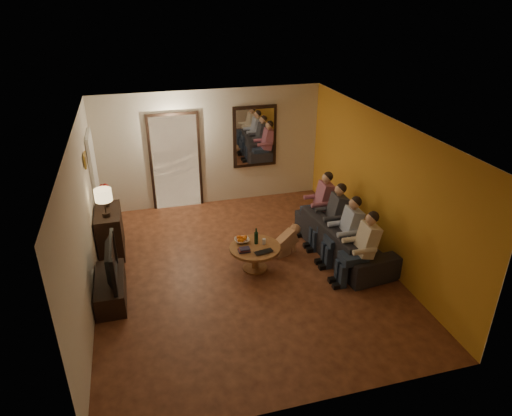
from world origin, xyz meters
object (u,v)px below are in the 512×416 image
object	(u,v)px
sofa	(343,238)
bowl	(242,240)
tv_stand	(111,289)
laptop	(265,253)
person_d	(321,205)
wine_bottle	(256,236)
table_lamp	(104,203)
person_c	(333,219)
person_b	(347,234)
person_a	(363,251)
coffee_table	(255,258)
dog	(286,240)
tv	(106,262)
dresser	(110,232)

from	to	relation	value
sofa	bowl	world-z (taller)	sofa
tv_stand	laptop	distance (m)	2.57
sofa	person_d	size ratio (longest dim) A/B	1.91
bowl	wine_bottle	size ratio (longest dim) A/B	0.84
table_lamp	person_d	bearing A→B (deg)	-1.31
sofa	person_c	distance (m)	0.41
person_b	person_a	bearing A→B (deg)	-90.00
table_lamp	person_d	distance (m)	4.11
table_lamp	wine_bottle	size ratio (longest dim) A/B	1.74
coffee_table	sofa	bearing A→B (deg)	2.08
person_b	wine_bottle	xyz separation A→B (m)	(-1.57, 0.34, 0.01)
person_a	dog	distance (m)	1.54
tv	dog	world-z (taller)	tv
bowl	person_a	bearing A→B (deg)	-30.42
tv_stand	coffee_table	size ratio (longest dim) A/B	1.29
tv_stand	person_d	distance (m)	4.26
dog	bowl	xyz separation A→B (m)	(-0.88, -0.13, 0.20)
sofa	person_b	bearing A→B (deg)	155.17
dog	person_b	bearing A→B (deg)	-55.55
coffee_table	table_lamp	bearing A→B (deg)	156.69
sofa	wine_bottle	world-z (taller)	wine_bottle
person_a	person_b	bearing A→B (deg)	90.00
person_c	coffee_table	bearing A→B (deg)	-167.39
person_d	coffee_table	size ratio (longest dim) A/B	1.34
dresser	tv_stand	world-z (taller)	dresser
person_c	tv	bearing A→B (deg)	-171.65
table_lamp	person_c	distance (m)	4.16
tv	sofa	bearing A→B (deg)	-85.92
sofa	dog	xyz separation A→B (m)	(-1.02, 0.29, -0.05)
dresser	person_a	size ratio (longest dim) A/B	0.80
dog	laptop	xyz separation A→B (m)	(-0.60, -0.63, 0.18)
tv	coffee_table	distance (m)	2.51
person_b	person_d	bearing A→B (deg)	90.00
tv_stand	tv	size ratio (longest dim) A/B	1.09
person_d	dog	world-z (taller)	person_d
person_b	dog	bearing A→B (deg)	147.63
dog	table_lamp	bearing A→B (deg)	144.16
dresser	sofa	distance (m)	4.35
dresser	sofa	size ratio (longest dim) A/B	0.42
table_lamp	person_b	world-z (taller)	table_lamp
person_b	person_c	size ratio (longest dim) A/B	1.00
dresser	tv	distance (m)	1.53
person_d	bowl	world-z (taller)	person_d
dresser	laptop	size ratio (longest dim) A/B	2.91
table_lamp	person_a	world-z (taller)	table_lamp
coffee_table	tv_stand	bearing A→B (deg)	-174.52
tv	person_a	bearing A→B (deg)	-98.42
table_lamp	dog	bearing A→B (deg)	-12.67
dresser	bowl	distance (m)	2.50
dresser	person_a	bearing A→B (deg)	-27.43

